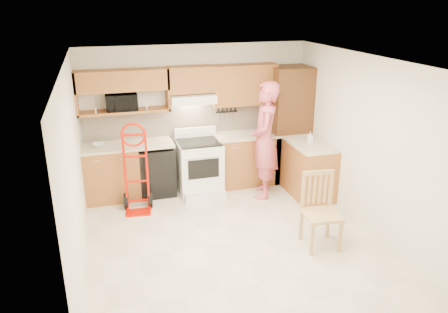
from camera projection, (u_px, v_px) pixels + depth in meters
name	position (u px, v px, depth m)	size (l,w,h in m)	color
floor	(234.00, 242.00, 6.16)	(4.00, 4.50, 0.02)	beige
ceiling	(236.00, 61.00, 5.29)	(4.00, 4.50, 0.02)	white
wall_back	(196.00, 116.00, 7.76)	(4.00, 0.02, 2.50)	silver
wall_front	(315.00, 247.00, 3.69)	(4.00, 0.02, 2.50)	silver
wall_left	(74.00, 175.00, 5.20)	(0.02, 4.50, 2.50)	silver
wall_right	(368.00, 145.00, 6.25)	(0.02, 4.50, 2.50)	silver
backsplash	(197.00, 119.00, 7.76)	(3.92, 0.03, 0.55)	beige
lower_cab_left	(112.00, 173.00, 7.35)	(0.90, 0.60, 0.90)	brown
dishwasher	(156.00, 170.00, 7.56)	(0.60, 0.60, 0.85)	black
lower_cab_right	(245.00, 159.00, 7.98)	(1.14, 0.60, 0.90)	brown
countertop_left	(128.00, 145.00, 7.27)	(1.50, 0.63, 0.04)	beige
countertop_right	(246.00, 135.00, 7.82)	(1.14, 0.63, 0.04)	beige
cab_return_right	(309.00, 170.00, 7.48)	(0.60, 1.00, 0.90)	brown
countertop_return	(310.00, 144.00, 7.32)	(0.63, 1.00, 0.04)	beige
pantry_tall	(288.00, 124.00, 7.99)	(0.70, 0.60, 2.10)	brown
upper_cab_left	(122.00, 80.00, 7.03)	(1.50, 0.33, 0.34)	brown
upper_shelf_mw	(124.00, 111.00, 7.20)	(1.50, 0.33, 0.04)	brown
upper_cab_center	(191.00, 79.00, 7.34)	(0.76, 0.33, 0.44)	brown
upper_cab_right	(244.00, 85.00, 7.64)	(1.14, 0.33, 0.70)	brown
range_hood	(192.00, 98.00, 7.39)	(0.76, 0.46, 0.14)	white
knife_strip	(227.00, 115.00, 7.86)	(0.40, 0.05, 0.29)	black
microwave	(121.00, 102.00, 7.14)	(0.51, 0.34, 0.28)	black
range	(200.00, 163.00, 7.54)	(0.74, 0.97, 1.09)	white
person	(265.00, 141.00, 7.28)	(0.72, 0.47, 1.98)	#BD4B59
hand_truck	(136.00, 172.00, 6.83)	(0.52, 0.47, 1.31)	#C81100
dining_chair	(322.00, 212.00, 5.88)	(0.46, 0.51, 1.03)	#B38050
soap_bottle	(310.00, 137.00, 7.32)	(0.08, 0.08, 0.18)	white
bowl	(99.00, 145.00, 7.13)	(0.22, 0.22, 0.05)	white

